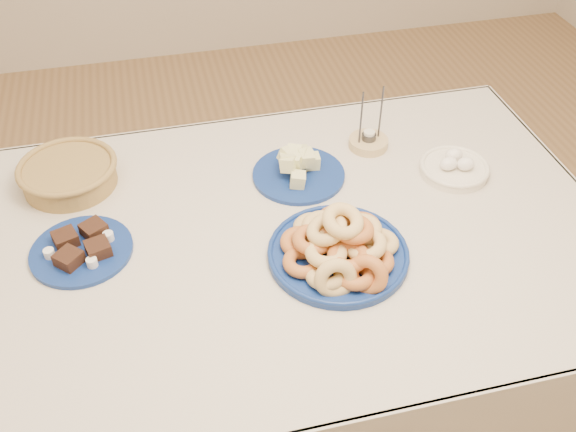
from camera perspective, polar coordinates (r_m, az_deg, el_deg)
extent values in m
plane|color=olive|center=(2.22, -0.31, -15.77)|extent=(5.00, 5.00, 0.00)
cylinder|color=brown|center=(2.22, -20.82, -4.78)|extent=(0.06, 0.06, 0.72)
cylinder|color=brown|center=(2.38, 13.97, 0.79)|extent=(0.06, 0.06, 0.72)
cylinder|color=brown|center=(1.95, 23.78, -14.35)|extent=(0.06, 0.06, 0.72)
cube|color=beige|center=(1.65, -0.41, -1.74)|extent=(1.70, 1.10, 0.02)
cube|color=beige|center=(2.15, -3.77, 5.55)|extent=(1.70, 0.01, 0.28)
cube|color=beige|center=(2.05, 23.41, -0.42)|extent=(0.01, 1.10, 0.28)
cylinder|color=navy|center=(1.58, 4.47, -3.43)|extent=(0.41, 0.41, 0.02)
torus|color=navy|center=(1.57, 4.48, -3.20)|extent=(0.41, 0.41, 0.01)
torus|color=tan|center=(1.58, 8.04, -2.35)|extent=(0.14, 0.14, 0.04)
torus|color=#A15324|center=(1.62, 6.54, -0.99)|extent=(0.14, 0.14, 0.04)
torus|color=#A15324|center=(1.63, 4.33, -0.31)|extent=(0.13, 0.13, 0.04)
torus|color=tan|center=(1.61, 2.21, -0.98)|extent=(0.14, 0.14, 0.04)
torus|color=#A15324|center=(1.57, 1.12, -2.37)|extent=(0.11, 0.11, 0.04)
torus|color=#A15324|center=(1.52, 1.39, -4.09)|extent=(0.14, 0.14, 0.03)
torus|color=tan|center=(1.49, 3.44, -5.20)|extent=(0.14, 0.14, 0.04)
torus|color=#A15324|center=(1.50, 5.96, -5.21)|extent=(0.12, 0.12, 0.04)
torus|color=#A15324|center=(1.53, 7.58, -3.99)|extent=(0.12, 0.12, 0.03)
torus|color=tan|center=(1.57, 6.56, -1.17)|extent=(0.14, 0.14, 0.03)
torus|color=#A15324|center=(1.58, 4.77, -0.59)|extent=(0.12, 0.12, 0.06)
torus|color=tan|center=(1.57, 3.05, -0.92)|extent=(0.14, 0.14, 0.04)
torus|color=#A15324|center=(1.53, 2.24, -2.11)|extent=(0.12, 0.12, 0.03)
torus|color=tan|center=(1.50, 3.40, -3.28)|extent=(0.14, 0.14, 0.04)
torus|color=#A15324|center=(1.50, 5.40, -3.55)|extent=(0.12, 0.12, 0.03)
torus|color=tan|center=(1.53, 6.94, -2.62)|extent=(0.11, 0.11, 0.05)
torus|color=#A15324|center=(1.52, 5.81, -1.15)|extent=(0.13, 0.13, 0.04)
torus|color=tan|center=(1.51, 3.46, -1.18)|extent=(0.11, 0.11, 0.06)
torus|color=tan|center=(1.50, 4.92, -0.43)|extent=(0.14, 0.14, 0.06)
torus|color=tan|center=(1.46, 4.25, -5.57)|extent=(0.10, 0.06, 0.11)
torus|color=#A15324|center=(1.48, 7.02, -5.24)|extent=(0.12, 0.11, 0.10)
cylinder|color=navy|center=(1.81, 0.95, 3.68)|extent=(0.35, 0.35, 0.01)
cube|color=#DBDF8D|center=(1.77, -0.02, 4.92)|extent=(0.05, 0.06, 0.05)
cube|color=#DBDF8D|center=(1.82, 2.16, 4.90)|extent=(0.04, 0.04, 0.04)
cube|color=#DBDF8D|center=(1.78, 1.54, 5.11)|extent=(0.05, 0.05, 0.05)
cube|color=#DBDF8D|center=(1.75, 0.88, 3.25)|extent=(0.05, 0.05, 0.05)
cube|color=#DBDF8D|center=(1.80, 0.52, 5.56)|extent=(0.05, 0.06, 0.05)
cube|color=#DBDF8D|center=(1.84, 1.70, 5.26)|extent=(0.05, 0.04, 0.05)
cube|color=#DBDF8D|center=(1.85, 1.22, 5.58)|extent=(0.05, 0.05, 0.05)
cube|color=#DBDF8D|center=(1.77, 0.64, 4.96)|extent=(0.06, 0.06, 0.05)
cube|color=#DBDF8D|center=(1.79, 0.00, 5.40)|extent=(0.06, 0.06, 0.06)
cube|color=#DBDF8D|center=(1.78, 1.06, 5.19)|extent=(0.06, 0.05, 0.05)
cube|color=#DBDF8D|center=(1.76, 0.07, 4.67)|extent=(0.06, 0.06, 0.05)
cylinder|color=navy|center=(1.66, -17.87, -2.96)|extent=(0.33, 0.33, 0.01)
cube|color=black|center=(1.62, -18.91, -3.59)|extent=(0.08, 0.08, 0.03)
cube|color=black|center=(1.63, -16.53, -2.78)|extent=(0.07, 0.07, 0.03)
cube|color=black|center=(1.68, -19.18, -1.92)|extent=(0.07, 0.07, 0.03)
cube|color=black|center=(1.68, -16.88, -1.14)|extent=(0.08, 0.08, 0.03)
cylinder|color=white|center=(1.66, -20.46, -3.13)|extent=(0.03, 0.03, 0.02)
cylinder|color=white|center=(1.60, -17.03, -3.96)|extent=(0.03, 0.03, 0.02)
cylinder|color=white|center=(1.66, -15.67, -1.75)|extent=(0.03, 0.03, 0.02)
cylinder|color=olive|center=(1.87, -18.87, 3.42)|extent=(0.30, 0.30, 0.06)
torus|color=olive|center=(1.85, -19.09, 4.21)|extent=(0.32, 0.32, 0.02)
cylinder|color=tan|center=(1.94, 7.15, 6.47)|extent=(0.14, 0.14, 0.03)
cylinder|color=#414146|center=(1.93, 7.21, 7.02)|extent=(0.05, 0.05, 0.02)
cylinder|color=silver|center=(1.92, 7.24, 7.35)|extent=(0.04, 0.04, 0.01)
cylinder|color=#414146|center=(1.87, 6.52, 8.66)|extent=(0.01, 0.01, 0.17)
cylinder|color=#414146|center=(1.90, 8.26, 9.13)|extent=(0.01, 0.01, 0.17)
cylinder|color=silver|center=(1.88, 14.52, 4.00)|extent=(0.20, 0.20, 0.02)
torus|color=silver|center=(1.87, 14.59, 4.30)|extent=(0.20, 0.20, 0.01)
ellipsoid|color=white|center=(1.84, 14.08, 4.54)|extent=(0.05, 0.04, 0.04)
ellipsoid|color=white|center=(1.86, 15.52, 4.49)|extent=(0.05, 0.04, 0.04)
ellipsoid|color=white|center=(1.88, 14.53, 5.29)|extent=(0.05, 0.04, 0.04)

